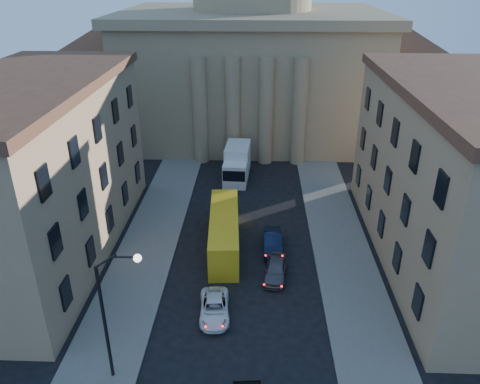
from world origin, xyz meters
name	(u,v)px	position (x,y,z in m)	size (l,w,h in m)	color
sidewalk_left	(136,276)	(-8.50, 18.00, 0.07)	(5.00, 60.00, 0.15)	#615F59
sidewalk_right	(351,281)	(8.50, 18.00, 0.07)	(5.00, 60.00, 0.15)	#615F59
church	(252,49)	(0.00, 55.47, 11.88)	(68.02, 28.76, 36.60)	#917E59
building_left	(36,170)	(-17.00, 22.00, 7.42)	(11.60, 26.60, 14.70)	tan
building_right	(460,177)	(17.00, 22.00, 7.42)	(11.60, 26.60, 14.70)	tan
street_lamp	(112,307)	(-6.97, 8.00, 5.29)	(2.62, 0.44, 8.83)	black
car_left_mid	(214,308)	(-1.85, 13.75, 0.62)	(2.05, 4.44, 1.23)	white
car_right_far	(276,269)	(2.62, 18.45, 0.71)	(1.68, 4.17, 1.42)	#4F4F54
car_right_distant	(273,242)	(2.47, 22.51, 0.75)	(1.58, 4.53, 1.49)	black
city_bus	(224,230)	(-1.77, 22.81, 1.62)	(3.07, 10.83, 3.02)	gold
box_truck	(237,164)	(-1.31, 37.74, 1.76)	(3.01, 6.89, 3.71)	silver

